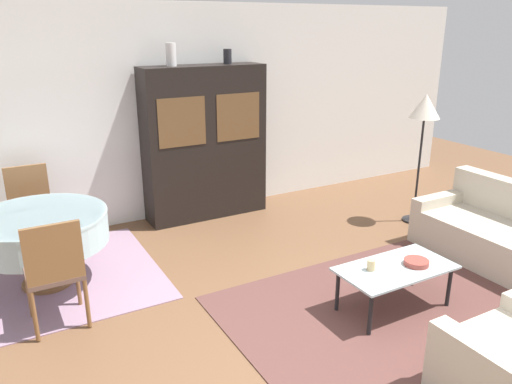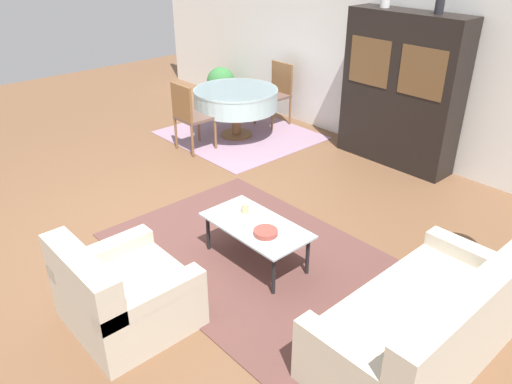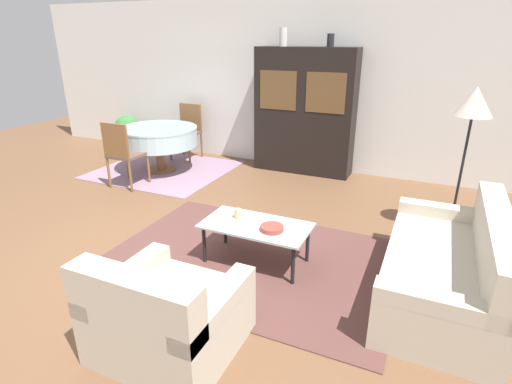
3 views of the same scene
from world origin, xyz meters
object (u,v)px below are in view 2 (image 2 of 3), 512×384
(armchair, at_px, (122,295))
(potted_plant, at_px, (221,84))
(display_cabinet, at_px, (401,91))
(vase_short, at_px, (440,6))
(dining_chair_far, at_px, (277,90))
(cup, at_px, (245,208))
(bowl, at_px, (266,232))
(dining_chair_near, at_px, (189,113))
(couch, at_px, (428,325))
(dining_table, at_px, (236,99))
(coffee_table, at_px, (256,228))

(armchair, height_order, potted_plant, armchair)
(display_cabinet, bearing_deg, vase_short, 0.15)
(dining_chair_far, bearing_deg, armchair, 121.60)
(display_cabinet, xyz_separation_m, cup, (0.27, -2.90, -0.52))
(cup, bearing_deg, dining_chair_far, 131.14)
(bowl, xyz_separation_m, vase_short, (-0.34, 3.03, 1.61))
(dining_chair_near, xyz_separation_m, bowl, (2.83, -1.19, -0.12))
(cup, relative_size, potted_plant, 0.14)
(armchair, height_order, cup, armchair)
(armchair, xyz_separation_m, display_cabinet, (-0.43, 4.31, 0.69))
(display_cabinet, height_order, dining_chair_far, display_cabinet)
(dining_chair_near, bearing_deg, display_cabinet, 40.58)
(couch, xyz_separation_m, dining_table, (-4.35, 1.86, 0.30))
(dining_table, relative_size, dining_chair_far, 1.30)
(coffee_table, relative_size, cup, 11.15)
(coffee_table, xyz_separation_m, potted_plant, (-4.00, 2.77, 0.00))
(couch, distance_m, potted_plant, 6.30)
(display_cabinet, xyz_separation_m, dining_table, (-2.14, -0.99, -0.40))
(armchair, distance_m, potted_plant, 5.69)
(bowl, bearing_deg, couch, 6.85)
(dining_chair_far, xyz_separation_m, bowl, (2.83, -2.89, -0.12))
(dining_table, bearing_deg, cup, -38.45)
(display_cabinet, xyz_separation_m, dining_chair_near, (-2.14, -1.83, -0.42))
(couch, relative_size, coffee_table, 1.71)
(dining_chair_near, bearing_deg, bowl, -22.81)
(armchair, relative_size, dining_chair_far, 0.96)
(coffee_table, bearing_deg, dining_table, 143.13)
(dining_chair_near, xyz_separation_m, dining_chair_far, (0.00, 1.70, 0.00))
(armchair, xyz_separation_m, dining_table, (-2.57, 3.33, 0.30))
(armchair, relative_size, display_cabinet, 0.47)
(display_cabinet, relative_size, dining_table, 1.56)
(cup, bearing_deg, vase_short, 88.57)
(dining_table, distance_m, potted_plant, 1.59)
(dining_chair_near, relative_size, cup, 10.36)
(vase_short, xyz_separation_m, potted_plant, (-3.85, -0.20, -1.67))
(armchair, relative_size, potted_plant, 1.36)
(armchair, relative_size, dining_chair_near, 0.96)
(dining_chair_near, distance_m, cup, 2.64)
(vase_short, bearing_deg, potted_plant, -177.05)
(couch, xyz_separation_m, armchair, (-1.79, -1.47, -0.00))
(cup, height_order, bowl, cup)
(coffee_table, xyz_separation_m, display_cabinet, (-0.50, 2.97, 0.61))
(dining_table, relative_size, dining_chair_near, 1.30)
(vase_short, bearing_deg, cup, -91.43)
(display_cabinet, bearing_deg, armchair, -84.35)
(dining_table, height_order, bowl, dining_table)
(dining_chair_far, bearing_deg, bowl, 134.46)
(display_cabinet, bearing_deg, bowl, -77.16)
(couch, bearing_deg, cup, 91.84)
(potted_plant, bearing_deg, dining_table, -30.16)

